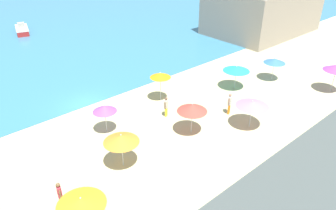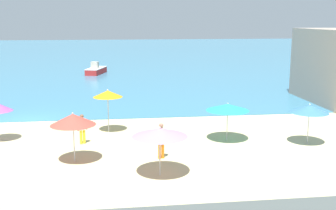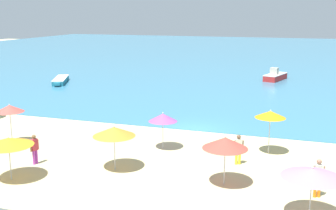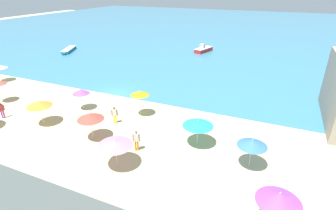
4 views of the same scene
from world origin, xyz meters
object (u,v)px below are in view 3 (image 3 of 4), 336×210
beach_umbrella_3 (10,109)px  skiff_offshore (61,80)px  beach_umbrella_12 (270,114)px  skiff_nearshore (275,76)px  beach_umbrella_6 (225,143)px  beach_umbrella_8 (312,173)px  beach_umbrella_0 (8,142)px  bather_1 (318,176)px  beach_umbrella_9 (163,117)px  bather_0 (238,148)px  bather_3 (35,148)px  beach_umbrella_7 (114,131)px

beach_umbrella_3 → skiff_offshore: 22.99m
beach_umbrella_12 → skiff_nearshore: size_ratio=0.55×
beach_umbrella_6 → beach_umbrella_8: 4.50m
beach_umbrella_0 → bather_1: beach_umbrella_0 is taller
beach_umbrella_0 → beach_umbrella_9: 8.80m
beach_umbrella_0 → bather_1: 14.49m
bather_0 → skiff_offshore: (-23.69, 19.91, -0.59)m
beach_umbrella_6 → bather_0: beach_umbrella_6 is taller
beach_umbrella_9 → skiff_nearshore: bearing=81.4°
bather_3 → beach_umbrella_9: bearing=39.1°
beach_umbrella_8 → skiff_offshore: beach_umbrella_8 is taller
bather_0 → skiff_nearshore: bather_0 is taller
bather_1 → skiff_nearshore: bearing=97.6°
beach_umbrella_6 → bather_0: bearing=86.6°
bather_0 → skiff_nearshore: size_ratio=0.35×
skiff_offshore → beach_umbrella_8: bearing=-42.6°
beach_umbrella_3 → beach_umbrella_12: 15.69m
beach_umbrella_9 → skiff_offshore: 26.70m
beach_umbrella_9 → bather_1: (8.71, -4.23, -0.94)m
bather_0 → beach_umbrella_7: bearing=-155.2°
beach_umbrella_7 → bather_1: 10.05m
beach_umbrella_7 → beach_umbrella_12: (7.39, 5.09, 0.29)m
beach_umbrella_6 → beach_umbrella_0: bearing=-165.1°
bather_0 → bather_3: (-10.42, -3.42, -0.01)m
bather_0 → skiff_offshore: 30.96m
beach_umbrella_9 → bather_3: size_ratio=1.37×
beach_umbrella_7 → beach_umbrella_3: bearing=166.5°
bather_3 → beach_umbrella_8: bearing=-7.5°
beach_umbrella_7 → skiff_offshore: beach_umbrella_7 is taller
beach_umbrella_9 → bather_3: (-5.71, -4.64, -1.02)m
beach_umbrella_3 → bather_3: bearing=-36.0°
bather_0 → bather_1: bather_1 is taller
beach_umbrella_6 → bather_1: bearing=-0.5°
beach_umbrella_3 → beach_umbrella_12: (15.37, 3.17, 0.09)m
bather_3 → skiff_nearshore: bather_3 is taller
beach_umbrella_6 → bather_3: bearing=-177.5°
beach_umbrella_8 → beach_umbrella_6: bearing=149.4°
beach_umbrella_3 → beach_umbrella_7: size_ratio=1.08×
beach_umbrella_6 → beach_umbrella_8: size_ratio=1.00×
beach_umbrella_3 → bather_1: 18.15m
beach_umbrella_0 → beach_umbrella_7: 5.12m
bather_1 → beach_umbrella_7: bearing=178.5°
beach_umbrella_9 → bather_1: 9.73m
bather_0 → beach_umbrella_3: bearing=-176.6°
bather_1 → bather_3: bearing=-178.4°
beach_umbrella_8 → skiff_nearshore: size_ratio=0.51×
beach_umbrella_9 → skiff_nearshore: 28.99m
beach_umbrella_0 → beach_umbrella_9: (5.52, 6.86, 0.00)m
beach_umbrella_3 → beach_umbrella_6: size_ratio=1.05×
bather_3 → beach_umbrella_0: bearing=-85.1°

